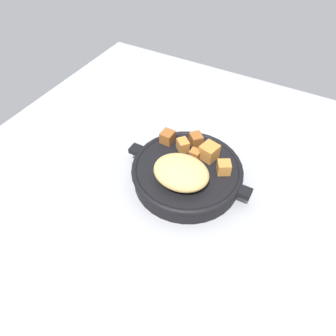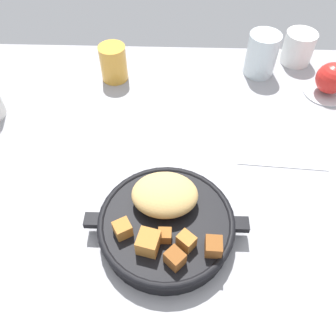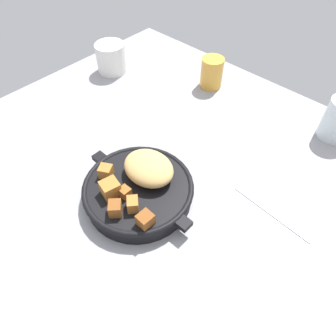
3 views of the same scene
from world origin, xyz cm
name	(u,v)px [view 2 (image 2 of 3)]	position (x,y,z in cm)	size (l,w,h in cm)	color
ground_plane	(154,208)	(0.00, 0.00, -1.20)	(101.50, 100.71, 2.40)	gray
cast_iron_skillet	(166,221)	(2.46, -5.14, 3.00)	(26.74, 22.45, 8.38)	black
saucer_plate	(326,92)	(38.66, 32.54, 0.30)	(10.45, 10.45, 0.60)	#B7BABF
red_apple	(332,78)	(38.66, 32.54, 4.11)	(7.02, 7.02, 7.02)	red
butter_knife	(282,164)	(24.75, 10.14, 0.18)	(17.55, 1.60, 0.36)	silver
juice_glass_amber	(113,63)	(-11.45, 36.53, 4.26)	(6.29, 6.29, 8.52)	gold
white_creamer_pitcher	(298,48)	(33.67, 45.01, 3.90)	(7.52, 7.52, 7.79)	white
water_glass_tall	(262,54)	(23.66, 39.97, 5.09)	(7.38, 7.38, 10.18)	silver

